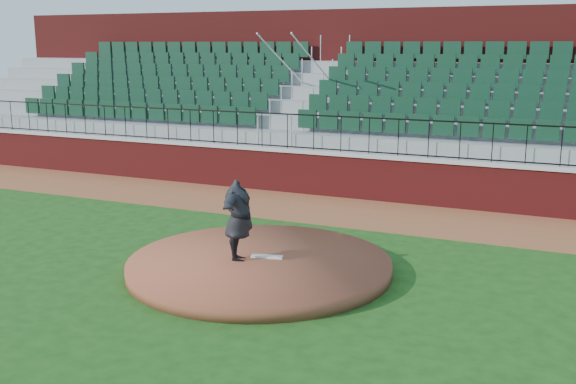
% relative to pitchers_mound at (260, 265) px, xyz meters
% --- Properties ---
extents(ground, '(90.00, 90.00, 0.00)m').
position_rel_pitchers_mound_xyz_m(ground, '(-0.01, -0.13, -0.12)').
color(ground, '#184313').
rests_on(ground, ground).
extents(warning_track, '(34.00, 3.20, 0.01)m').
position_rel_pitchers_mound_xyz_m(warning_track, '(-0.01, 5.27, -0.12)').
color(warning_track, brown).
rests_on(warning_track, ground).
extents(field_wall, '(34.00, 0.35, 1.20)m').
position_rel_pitchers_mound_xyz_m(field_wall, '(-0.01, 6.87, 0.47)').
color(field_wall, maroon).
rests_on(field_wall, ground).
extents(wall_cap, '(34.00, 0.45, 0.10)m').
position_rel_pitchers_mound_xyz_m(wall_cap, '(-0.01, 6.87, 1.12)').
color(wall_cap, '#B7B7B7').
rests_on(wall_cap, field_wall).
extents(wall_railing, '(34.00, 0.05, 1.00)m').
position_rel_pitchers_mound_xyz_m(wall_railing, '(-0.01, 6.87, 1.67)').
color(wall_railing, black).
rests_on(wall_railing, wall_cap).
extents(seating_stands, '(34.00, 5.10, 4.60)m').
position_rel_pitchers_mound_xyz_m(seating_stands, '(-0.01, 9.59, 2.18)').
color(seating_stands, gray).
rests_on(seating_stands, ground).
extents(concourse_wall, '(34.00, 0.50, 5.50)m').
position_rel_pitchers_mound_xyz_m(concourse_wall, '(-0.01, 12.39, 2.62)').
color(concourse_wall, maroon).
rests_on(concourse_wall, ground).
extents(pitchers_mound, '(5.07, 5.07, 0.25)m').
position_rel_pitchers_mound_xyz_m(pitchers_mound, '(0.00, 0.00, 0.00)').
color(pitchers_mound, brown).
rests_on(pitchers_mound, ground).
extents(pitching_rubber, '(0.63, 0.29, 0.04)m').
position_rel_pitchers_mound_xyz_m(pitching_rubber, '(0.09, 0.15, 0.15)').
color(pitching_rubber, white).
rests_on(pitching_rubber, pitchers_mound).
extents(pitcher, '(1.17, 2.00, 1.57)m').
position_rel_pitchers_mound_xyz_m(pitcher, '(-0.34, -0.19, 0.91)').
color(pitcher, black).
rests_on(pitcher, pitchers_mound).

